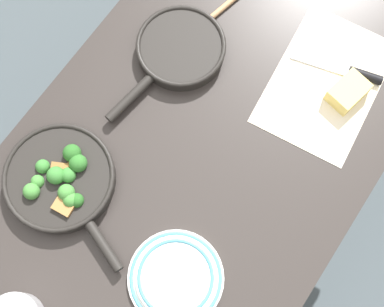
% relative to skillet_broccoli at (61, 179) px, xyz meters
% --- Properties ---
extents(ground_plane, '(14.00, 14.00, 0.00)m').
position_rel_skillet_broccoli_xyz_m(ground_plane, '(-0.23, 0.22, -0.79)').
color(ground_plane, '#424C51').
extents(dining_table_red, '(1.34, 0.81, 0.76)m').
position_rel_skillet_broccoli_xyz_m(dining_table_red, '(-0.23, 0.22, -0.11)').
color(dining_table_red, '#2D2826').
rests_on(dining_table_red, ground_plane).
extents(skillet_broccoli, '(0.26, 0.38, 0.07)m').
position_rel_skillet_broccoli_xyz_m(skillet_broccoli, '(0.00, 0.00, 0.00)').
color(skillet_broccoli, black).
rests_on(skillet_broccoli, dining_table_red).
extents(skillet_eggs, '(0.38, 0.23, 0.04)m').
position_rel_skillet_broccoli_xyz_m(skillet_eggs, '(-0.44, 0.04, -0.01)').
color(skillet_eggs, black).
rests_on(skillet_eggs, dining_table_red).
extents(wooden_spoon, '(0.38, 0.11, 0.02)m').
position_rel_skillet_broccoli_xyz_m(wooden_spoon, '(-0.57, 0.05, -0.02)').
color(wooden_spoon, tan).
rests_on(wooden_spoon, dining_table_red).
extents(parchment_sheet, '(0.40, 0.29, 0.00)m').
position_rel_skillet_broccoli_xyz_m(parchment_sheet, '(-0.58, 0.39, -0.03)').
color(parchment_sheet, beige).
rests_on(parchment_sheet, dining_table_red).
extents(grater_knife, '(0.08, 0.24, 0.02)m').
position_rel_skillet_broccoli_xyz_m(grater_knife, '(-0.64, 0.42, -0.02)').
color(grater_knife, silver).
rests_on(grater_knife, dining_table_red).
extents(cheese_block, '(0.11, 0.09, 0.05)m').
position_rel_skillet_broccoli_xyz_m(cheese_block, '(-0.58, 0.45, -0.00)').
color(cheese_block, '#EACC66').
rests_on(cheese_block, dining_table_red).
extents(dinner_plate_stack, '(0.22, 0.22, 0.03)m').
position_rel_skillet_broccoli_xyz_m(dinner_plate_stack, '(0.03, 0.35, -0.01)').
color(dinner_plate_stack, white).
rests_on(dinner_plate_stack, dining_table_red).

